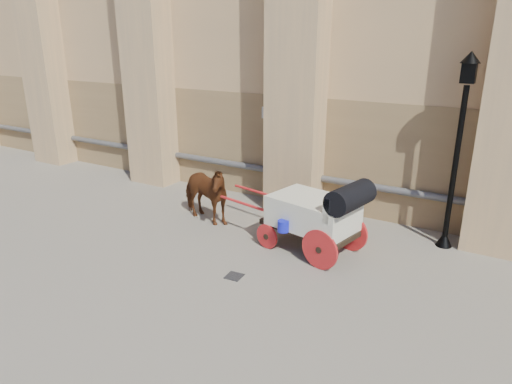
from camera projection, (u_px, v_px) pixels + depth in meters
The scene contains 5 objects.
ground at pixel (258, 273), 9.17m from camera, with size 90.00×90.00×0.00m, color #6F685A.
horse at pixel (203, 193), 11.47m from camera, with size 0.83×1.82×1.54m, color #662D13.
carriage at pixel (318, 213), 9.75m from camera, with size 4.06×1.82×1.72m.
street_lamp at pixel (458, 148), 9.61m from camera, with size 0.40×0.40×4.23m.
drain_grate_near at pixel (234, 276), 9.02m from camera, with size 0.32×0.32×0.01m, color black.
Camera 1 is at (4.11, -7.03, 4.51)m, focal length 32.00 mm.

